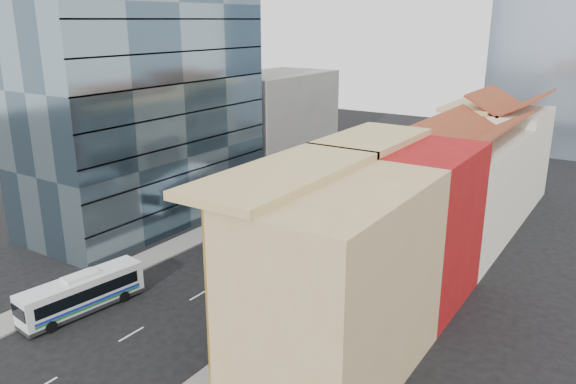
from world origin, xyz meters
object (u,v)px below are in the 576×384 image
Objects in this scene: office_tower at (141,80)px; bus_left_far at (271,208)px; bus_left_near at (82,293)px; shophouse_tan at (338,284)px; bus_right at (316,252)px.

office_tower is 18.96m from bus_left_far.
office_tower is 2.51× the size of bus_left_far.
bus_left_near is 22.84m from bus_left_far.
shophouse_tan is 0.47× the size of office_tower.
shophouse_tan is 35.19m from office_tower.
bus_left_near is at bearing -169.27° from shophouse_tan.
office_tower is 3.18× the size of bus_left_near.
bus_right is at bearing 125.55° from shophouse_tan.
bus_right is at bearing 62.10° from bus_left_near.
shophouse_tan is 1.48× the size of bus_left_near.
bus_left_near is 19.08m from bus_right.
shophouse_tan is 20.35m from bus_left_near.
shophouse_tan is 26.75m from bus_left_far.
bus_right is at bearing -21.79° from bus_left_far.
bus_left_near is at bearing -129.57° from bus_right.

